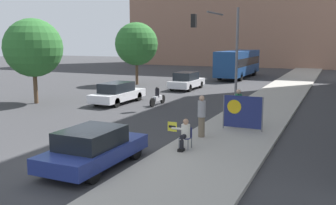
% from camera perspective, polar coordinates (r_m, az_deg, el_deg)
% --- Properties ---
extents(ground_plane, '(160.00, 160.00, 0.00)m').
position_cam_1_polar(ground_plane, '(13.50, -11.77, -9.19)').
color(ground_plane, '#38383A').
extents(sidewalk_curb, '(3.87, 90.00, 0.15)m').
position_cam_1_polar(sidewalk_curb, '(25.94, 15.04, -0.25)').
color(sidewalk_curb, '#A8A399').
rests_on(sidewalk_curb, ground_plane).
extents(seated_protester, '(0.92, 0.77, 1.17)m').
position_cam_1_polar(seated_protester, '(14.39, 2.51, -4.69)').
color(seated_protester, '#474C56').
rests_on(seated_protester, sidewalk_curb).
extents(jogger_on_sidewalk, '(0.34, 0.34, 1.81)m').
position_cam_1_polar(jogger_on_sidewalk, '(16.15, 5.14, -2.03)').
color(jogger_on_sidewalk, '#756651').
rests_on(jogger_on_sidewalk, sidewalk_curb).
extents(pedestrian_behind, '(0.34, 0.34, 1.80)m').
position_cam_1_polar(pedestrian_behind, '(18.50, 10.63, -0.71)').
color(pedestrian_behind, '#424247').
rests_on(pedestrian_behind, sidewalk_curb).
extents(protest_banner, '(1.88, 0.06, 1.60)m').
position_cam_1_polar(protest_banner, '(17.69, 11.26, -1.43)').
color(protest_banner, slate).
rests_on(protest_banner, sidewalk_curb).
extents(traffic_light_pole, '(3.10, 2.87, 6.10)m').
position_cam_1_polar(traffic_light_pole, '(23.76, 8.05, 9.24)').
color(traffic_light_pole, slate).
rests_on(traffic_light_pole, sidewalk_curb).
extents(parked_car_curbside, '(1.90, 4.20, 1.37)m').
position_cam_1_polar(parked_car_curbside, '(12.98, -11.29, -6.74)').
color(parked_car_curbside, navy).
rests_on(parked_car_curbside, ground_plane).
extents(car_on_road_nearest, '(1.76, 4.79, 1.46)m').
position_cam_1_polar(car_on_road_nearest, '(25.96, -7.70, 1.45)').
color(car_on_road_nearest, silver).
rests_on(car_on_road_nearest, ground_plane).
extents(car_on_road_midblock, '(1.82, 4.62, 1.54)m').
position_cam_1_polar(car_on_road_midblock, '(33.30, 2.85, 3.31)').
color(car_on_road_midblock, silver).
rests_on(car_on_road_midblock, ground_plane).
extents(city_bus_on_road, '(2.62, 11.47, 3.16)m').
position_cam_1_polar(city_bus_on_road, '(44.63, 10.68, 6.04)').
color(city_bus_on_road, navy).
rests_on(city_bus_on_road, ground_plane).
extents(motorcycle_on_road, '(0.28, 2.18, 1.25)m').
position_cam_1_polar(motorcycle_on_road, '(25.00, -1.61, 0.79)').
color(motorcycle_on_road, silver).
rests_on(motorcycle_on_road, ground_plane).
extents(street_tree_near_curb, '(3.95, 3.95, 5.78)m').
position_cam_1_polar(street_tree_near_curb, '(27.12, -19.85, 7.83)').
color(street_tree_near_curb, brown).
rests_on(street_tree_near_curb, ground_plane).
extents(street_tree_midblock, '(4.18, 4.18, 6.08)m').
position_cam_1_polar(street_tree_midblock, '(37.01, -4.83, 8.88)').
color(street_tree_midblock, brown).
rests_on(street_tree_midblock, ground_plane).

